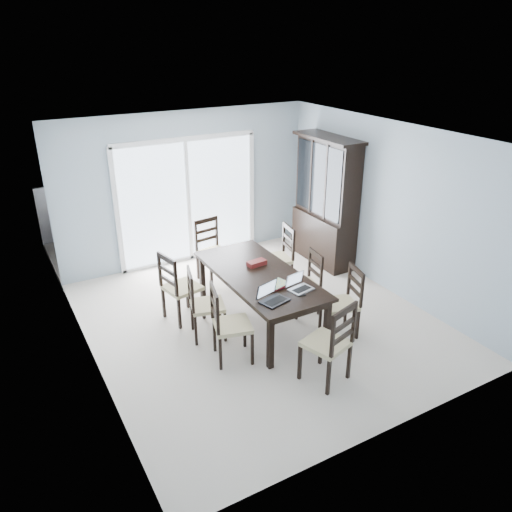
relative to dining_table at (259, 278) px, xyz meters
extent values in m
plane|color=#BDB0A2|center=(0.00, 0.00, -0.67)|extent=(5.00, 5.00, 0.00)
plane|color=white|center=(0.00, 0.00, 1.93)|extent=(5.00, 5.00, 0.00)
cube|color=#96A7B3|center=(0.00, 2.50, 0.63)|extent=(4.50, 0.02, 2.60)
cube|color=#96A7B3|center=(-2.25, 0.00, 0.63)|extent=(0.02, 5.00, 2.60)
cube|color=#96A7B3|center=(2.25, 0.00, 0.63)|extent=(0.02, 5.00, 2.60)
cube|color=gray|center=(0.00, 3.50, -0.72)|extent=(4.50, 2.00, 0.10)
cube|color=#99999E|center=(0.00, 4.50, -0.12)|extent=(4.50, 0.06, 1.10)
cube|color=black|center=(0.00, 0.00, 0.06)|extent=(1.00, 2.20, 0.04)
cube|color=black|center=(0.00, 0.00, 0.00)|extent=(0.88, 2.08, 0.10)
cube|color=black|center=(-0.42, -1.00, -0.33)|extent=(0.07, 0.07, 0.69)
cube|color=black|center=(0.42, -1.00, -0.33)|extent=(0.07, 0.07, 0.69)
cube|color=black|center=(-0.42, 1.00, -0.33)|extent=(0.07, 0.07, 0.69)
cube|color=black|center=(0.42, 1.00, -0.33)|extent=(0.07, 0.07, 0.69)
cube|color=black|center=(2.01, 1.25, -0.25)|extent=(0.45, 1.30, 0.85)
cube|color=black|center=(2.04, 1.25, 0.83)|extent=(0.38, 1.30, 1.30)
cube|color=black|center=(2.01, 1.25, 1.50)|extent=(0.50, 1.38, 0.05)
cube|color=black|center=(1.84, 0.83, 0.83)|extent=(0.02, 0.36, 1.18)
cube|color=black|center=(1.84, 1.25, 0.83)|extent=(0.02, 0.36, 1.18)
cube|color=black|center=(1.84, 1.67, 0.83)|extent=(0.02, 0.36, 1.18)
cube|color=silver|center=(0.00, 2.48, 0.38)|extent=(2.40, 0.02, 2.10)
cube|color=white|center=(0.00, 2.46, 1.47)|extent=(2.52, 0.05, 0.08)
cube|color=white|center=(0.00, 2.46, 0.38)|extent=(0.06, 0.05, 2.10)
cube|color=white|center=(0.00, 2.46, -0.65)|extent=(2.52, 0.05, 0.05)
cube|color=black|center=(-0.86, -0.36, -0.45)|extent=(0.04, 0.04, 0.45)
cube|color=black|center=(-0.96, -0.74, -0.45)|extent=(0.04, 0.04, 0.45)
cube|color=black|center=(-0.48, -0.46, -0.45)|extent=(0.04, 0.04, 0.45)
cube|color=black|center=(-0.58, -0.84, -0.45)|extent=(0.04, 0.04, 0.45)
cube|color=tan|center=(-0.72, -0.60, -0.20)|extent=(0.53, 0.53, 0.05)
cube|color=black|center=(-0.91, 0.25, -0.46)|extent=(0.04, 0.04, 0.43)
cube|color=black|center=(-1.01, -0.12, -0.46)|extent=(0.04, 0.04, 0.43)
cube|color=black|center=(-0.54, 0.15, -0.46)|extent=(0.04, 0.04, 0.43)
cube|color=black|center=(-0.64, -0.22, -0.46)|extent=(0.04, 0.04, 0.43)
cube|color=tan|center=(-0.78, 0.02, -0.21)|extent=(0.52, 0.52, 0.05)
cube|color=black|center=(-1.13, 0.76, -0.44)|extent=(0.04, 0.04, 0.46)
cube|color=black|center=(-1.05, 0.36, -0.44)|extent=(0.04, 0.04, 0.46)
cube|color=black|center=(-0.74, 0.84, -0.44)|extent=(0.04, 0.04, 0.46)
cube|color=black|center=(-0.65, 0.44, -0.44)|extent=(0.04, 0.04, 0.46)
cube|color=tan|center=(-0.89, 0.60, -0.19)|extent=(0.53, 0.53, 0.05)
cube|color=black|center=(0.91, -1.03, -0.46)|extent=(0.04, 0.04, 0.42)
cube|color=black|center=(1.00, -0.66, -0.46)|extent=(0.04, 0.04, 0.42)
cube|color=black|center=(0.55, -0.94, -0.46)|extent=(0.04, 0.04, 0.42)
cube|color=black|center=(0.64, -0.57, -0.46)|extent=(0.04, 0.04, 0.42)
cube|color=tan|center=(0.77, -0.80, -0.22)|extent=(0.50, 0.50, 0.05)
cube|color=black|center=(0.84, -0.27, -0.47)|extent=(0.04, 0.04, 0.40)
cube|color=black|center=(0.88, 0.09, -0.47)|extent=(0.04, 0.04, 0.40)
cube|color=black|center=(0.48, -0.22, -0.47)|extent=(0.04, 0.04, 0.40)
cube|color=black|center=(0.53, 0.13, -0.47)|extent=(0.04, 0.04, 0.40)
cube|color=tan|center=(0.68, -0.07, -0.25)|extent=(0.44, 0.44, 0.05)
cube|color=black|center=(0.92, 0.57, -0.45)|extent=(0.04, 0.04, 0.45)
cube|color=black|center=(0.98, 0.96, -0.45)|extent=(0.04, 0.04, 0.45)
cube|color=black|center=(0.53, 0.64, -0.45)|extent=(0.04, 0.04, 0.45)
cube|color=black|center=(0.60, 1.03, -0.45)|extent=(0.04, 0.04, 0.45)
cube|color=tan|center=(0.76, 0.80, -0.20)|extent=(0.50, 0.50, 0.05)
cube|color=black|center=(-0.11, -1.74, -0.44)|extent=(0.05, 0.05, 0.46)
cube|color=black|center=(0.28, -1.62, -0.44)|extent=(0.05, 0.05, 0.46)
cube|color=black|center=(-0.23, -1.35, -0.44)|extent=(0.05, 0.05, 0.46)
cube|color=black|center=(0.16, -1.23, -0.44)|extent=(0.05, 0.05, 0.46)
cube|color=tan|center=(0.02, -1.49, -0.18)|extent=(0.56, 0.56, 0.05)
cube|color=black|center=(0.17, 1.70, -0.45)|extent=(0.04, 0.04, 0.45)
cube|color=black|center=(-0.22, 1.64, -0.45)|extent=(0.04, 0.04, 0.45)
cube|color=black|center=(0.23, 1.31, -0.45)|extent=(0.04, 0.04, 0.45)
cube|color=black|center=(-0.16, 1.25, -0.45)|extent=(0.04, 0.04, 0.45)
cube|color=tan|center=(0.01, 1.48, -0.20)|extent=(0.50, 0.50, 0.05)
cube|color=black|center=(-0.22, -0.77, 0.09)|extent=(0.38, 0.31, 0.02)
cube|color=silver|center=(-0.22, -0.77, 0.20)|extent=(0.29, 0.12, 0.18)
cube|color=silver|center=(0.22, -0.67, 0.08)|extent=(0.33, 0.26, 0.02)
cube|color=silver|center=(0.22, -0.67, 0.19)|extent=(0.26, 0.08, 0.16)
cube|color=maroon|center=(0.00, -0.44, 0.09)|extent=(0.27, 0.22, 0.03)
cube|color=gold|center=(0.01, -0.44, 0.12)|extent=(0.32, 0.28, 0.01)
cube|color=black|center=(0.15, -0.80, 0.08)|extent=(0.11, 0.06, 0.01)
cube|color=#501510|center=(0.10, 0.24, 0.11)|extent=(0.28, 0.16, 0.07)
cube|color=brown|center=(-0.61, 3.59, -0.23)|extent=(2.12, 1.98, 0.89)
cube|color=gray|center=(-0.61, 3.59, 0.24)|extent=(2.18, 2.04, 0.06)
camera|label=1|loc=(-3.03, -5.27, 3.08)|focal=35.00mm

